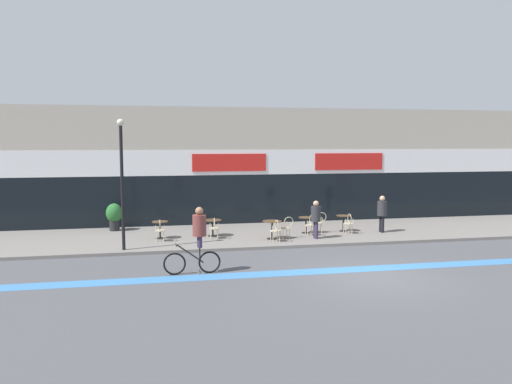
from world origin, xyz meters
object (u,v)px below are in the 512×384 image
cafe_chair_3_side (320,221)px  pedestrian_far_end (316,216)px  cafe_chair_0_near (160,229)px  planter_pot (114,215)px  bistro_table_2 (272,226)px  cafe_chair_2_near (276,229)px  lamp_post (122,175)px  cyclist_0 (197,236)px  cafe_chair_2_side (287,226)px  bistro_table_1 (213,224)px  bistro_table_0 (160,226)px  bistro_table_4 (343,220)px  pedestrian_near_end (382,211)px  cafe_chair_1_near (214,227)px  cafe_chair_4_near (349,222)px  cafe_chair_3_near (310,224)px  bistro_table_3 (306,222)px

cafe_chair_3_side → pedestrian_far_end: pedestrian_far_end is taller
cafe_chair_0_near → planter_pot: (-2.01, 2.91, 0.18)m
bistro_table_2 → cafe_chair_3_side: (2.39, 0.99, -0.03)m
cafe_chair_2_near → planter_pot: size_ratio=0.73×
cafe_chair_3_side → pedestrian_far_end: bearing=72.1°
cafe_chair_2_near → lamp_post: (-5.90, -0.32, 2.30)m
cyclist_0 → lamp_post: bearing=-54.7°
planter_pot → pedestrian_far_end: (8.37, -3.52, 0.24)m
cafe_chair_2_near → cafe_chair_2_side: size_ratio=1.00×
bistro_table_1 → cafe_chair_0_near: (-2.21, -0.72, 0.01)m
planter_pot → cyclist_0: (3.15, -7.67, 0.39)m
bistro_table_0 → bistro_table_4: size_ratio=1.00×
lamp_post → pedestrian_near_end: lamp_post is taller
bistro_table_0 → planter_pot: bearing=131.5°
cafe_chair_2_near → pedestrian_near_end: (5.12, 1.18, 0.45)m
bistro_table_1 → lamp_post: 4.69m
bistro_table_1 → cafe_chair_1_near: (-0.00, -0.63, 0.01)m
bistro_table_1 → cyclist_0: cyclist_0 is taller
bistro_table_0 → pedestrian_far_end: 6.49m
cyclist_0 → bistro_table_2: bearing=-128.1°
cafe_chair_3_side → cafe_chair_4_near: 1.26m
pedestrian_far_end → cafe_chair_0_near: bearing=-11.1°
bistro_table_1 → cafe_chair_3_near: cafe_chair_3_near is taller
cafe_chair_0_near → pedestrian_far_end: size_ratio=0.57×
cafe_chair_1_near → cafe_chair_2_side: (2.97, -0.45, 0.00)m
bistro_table_0 → cafe_chair_3_near: cafe_chair_3_near is taller
cafe_chair_4_near → lamp_post: bearing=98.1°
cafe_chair_2_near → planter_pot: planter_pot is taller
bistro_table_1 → planter_pot: 4.76m
bistro_table_3 → cafe_chair_1_near: 4.15m
bistro_table_3 → cafe_chair_4_near: (1.77, -0.53, 0.01)m
cafe_chair_3_near → lamp_post: 8.10m
cafe_chair_0_near → cafe_chair_3_side: size_ratio=1.00×
lamp_post → pedestrian_far_end: 7.95m
cafe_chair_2_near → pedestrian_far_end: 1.88m
cafe_chair_4_near → pedestrian_far_end: 1.92m
bistro_table_2 → lamp_post: lamp_post is taller
bistro_table_2 → planter_pot: size_ratio=0.65×
bistro_table_0 → cyclist_0: 5.54m
bistro_table_2 → cafe_chair_2_near: bearing=-89.2°
bistro_table_0 → cafe_chair_0_near: bearing=-90.1°
bistro_table_3 → cyclist_0: 7.50m
cafe_chair_2_near → cafe_chair_2_side: (0.62, 0.64, 0.00)m
bistro_table_3 → cafe_chair_1_near: cafe_chair_1_near is taller
cafe_chair_2_near → cyclist_0: cyclist_0 is taller
lamp_post → bistro_table_0: bearing=55.3°
bistro_table_4 → pedestrian_near_end: 1.74m
bistro_table_1 → cafe_chair_3_near: bearing=-9.8°
bistro_table_2 → cafe_chair_0_near: 4.56m
cafe_chair_0_near → cafe_chair_2_side: (5.17, -0.35, 0.00)m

